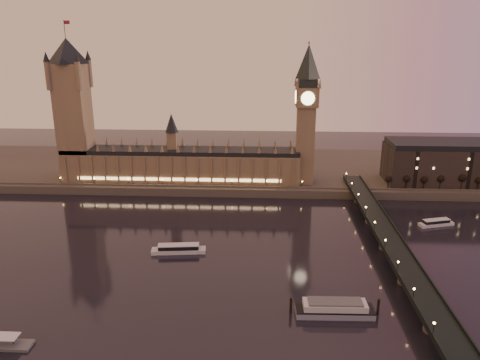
% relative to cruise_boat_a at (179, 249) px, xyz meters
% --- Properties ---
extents(ground, '(700.00, 700.00, 0.00)m').
position_rel_cruise_boat_a_xyz_m(ground, '(22.59, -8.57, -2.07)').
color(ground, black).
rests_on(ground, ground).
extents(far_embankment, '(560.00, 130.00, 6.00)m').
position_rel_cruise_boat_a_xyz_m(far_embankment, '(52.59, 156.43, 0.93)').
color(far_embankment, '#423D35').
rests_on(far_embankment, ground).
extents(palace_of_westminster, '(180.00, 26.62, 52.00)m').
position_rel_cruise_boat_a_xyz_m(palace_of_westminster, '(-17.53, 112.42, 19.63)').
color(palace_of_westminster, brown).
rests_on(palace_of_westminster, ground).
extents(victoria_tower, '(31.68, 31.68, 118.00)m').
position_rel_cruise_boat_a_xyz_m(victoria_tower, '(-97.41, 112.43, 63.72)').
color(victoria_tower, brown).
rests_on(victoria_tower, ground).
extents(big_ben, '(17.68, 17.68, 104.00)m').
position_rel_cruise_boat_a_xyz_m(big_ben, '(76.58, 112.42, 61.88)').
color(big_ben, brown).
rests_on(big_ben, ground).
extents(westminster_bridge, '(13.20, 260.00, 15.30)m').
position_rel_cruise_boat_a_xyz_m(westminster_bridge, '(114.20, -8.57, 3.44)').
color(westminster_bridge, black).
rests_on(westminster_bridge, ground).
extents(bare_tree_0, '(5.30, 5.30, 10.77)m').
position_rel_cruise_boat_a_xyz_m(bare_tree_0, '(135.21, 100.43, 11.94)').
color(bare_tree_0, black).
rests_on(bare_tree_0, ground).
extents(bare_tree_1, '(5.30, 5.30, 10.77)m').
position_rel_cruise_boat_a_xyz_m(bare_tree_1, '(148.78, 100.43, 11.94)').
color(bare_tree_1, black).
rests_on(bare_tree_1, ground).
extents(bare_tree_2, '(5.30, 5.30, 10.77)m').
position_rel_cruise_boat_a_xyz_m(bare_tree_2, '(162.35, 100.43, 11.94)').
color(bare_tree_2, black).
rests_on(bare_tree_2, ground).
extents(bare_tree_3, '(5.30, 5.30, 10.77)m').
position_rel_cruise_boat_a_xyz_m(bare_tree_3, '(175.92, 100.43, 11.94)').
color(bare_tree_3, black).
rests_on(bare_tree_3, ground).
extents(bare_tree_4, '(5.30, 5.30, 10.77)m').
position_rel_cruise_boat_a_xyz_m(bare_tree_4, '(189.49, 100.43, 11.94)').
color(bare_tree_4, black).
rests_on(bare_tree_4, ground).
extents(cruise_boat_a, '(29.92, 9.50, 4.70)m').
position_rel_cruise_boat_a_xyz_m(cruise_boat_a, '(0.00, 0.00, 0.00)').
color(cruise_boat_a, silver).
rests_on(cruise_boat_a, ground).
extents(cruise_boat_b, '(23.04, 11.55, 4.13)m').
position_rel_cruise_boat_a_xyz_m(cruise_boat_b, '(154.15, 45.70, -0.25)').
color(cruise_boat_b, silver).
rests_on(cruise_boat_b, ground).
extents(moored_barge, '(38.28, 10.06, 7.02)m').
position_rel_cruise_boat_a_xyz_m(moored_barge, '(76.81, -55.68, 0.89)').
color(moored_barge, '#828BA5').
rests_on(moored_barge, ground).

